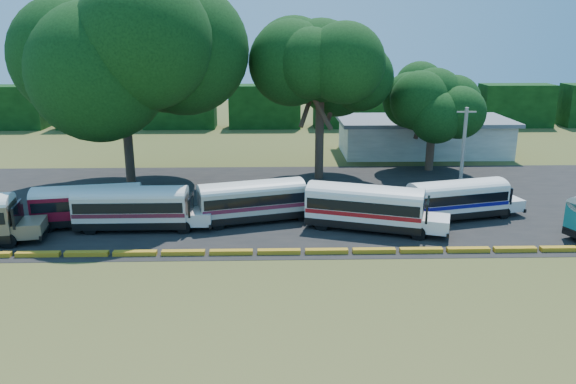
{
  "coord_description": "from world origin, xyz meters",
  "views": [
    {
      "loc": [
        1.21,
        -31.77,
        13.66
      ],
      "look_at": [
        2.2,
        6.0,
        2.6
      ],
      "focal_mm": 35.0,
      "sensor_mm": 36.0,
      "label": 1
    }
  ],
  "objects_px": {
    "bus_white_red": "(368,205)",
    "bus_red": "(91,203)",
    "bus_cream_west": "(135,206)",
    "tree_west": "(121,50)"
  },
  "relations": [
    {
      "from": "bus_cream_west",
      "to": "bus_white_red",
      "type": "relative_size",
      "value": 0.94
    },
    {
      "from": "bus_red",
      "to": "bus_cream_west",
      "type": "xyz_separation_m",
      "value": [
        3.32,
        -0.9,
        0.05
      ]
    },
    {
      "from": "tree_west",
      "to": "bus_red",
      "type": "bearing_deg",
      "value": -92.52
    },
    {
      "from": "bus_white_red",
      "to": "tree_west",
      "type": "relative_size",
      "value": 0.58
    },
    {
      "from": "tree_west",
      "to": "bus_white_red",
      "type": "bearing_deg",
      "value": -30.27
    },
    {
      "from": "bus_red",
      "to": "tree_west",
      "type": "bearing_deg",
      "value": 78.44
    },
    {
      "from": "bus_cream_west",
      "to": "tree_west",
      "type": "xyz_separation_m",
      "value": [
        -2.89,
        10.67,
        10.17
      ]
    },
    {
      "from": "bus_red",
      "to": "bus_white_red",
      "type": "xyz_separation_m",
      "value": [
        19.58,
        -1.4,
        0.12
      ]
    },
    {
      "from": "bus_white_red",
      "to": "bus_red",
      "type": "bearing_deg",
      "value": -165.99
    },
    {
      "from": "bus_red",
      "to": "tree_west",
      "type": "xyz_separation_m",
      "value": [
        0.43,
        9.77,
        10.22
      ]
    }
  ]
}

